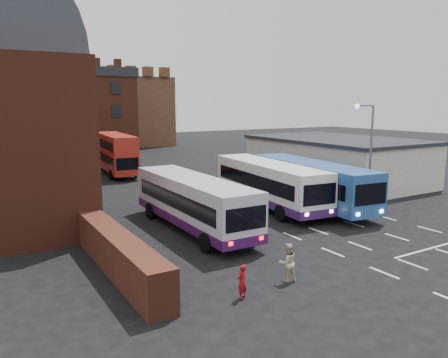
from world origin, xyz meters
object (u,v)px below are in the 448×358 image
street_lamp (368,147)px  bus_red_double (115,153)px  bus_white_inbound (269,181)px  pedestrian_beige (287,262)px  pedestrian_red (242,282)px  bus_white_outbound (193,199)px  bus_blue (311,181)px

street_lamp → bus_red_double: bearing=112.0°
bus_white_inbound → pedestrian_beige: 13.67m
pedestrian_red → pedestrian_beige: pedestrian_beige is taller
bus_white_inbound → pedestrian_red: bus_white_inbound is taller
bus_white_outbound → pedestrian_red: bus_white_outbound is taller
bus_white_inbound → pedestrian_red: 15.55m
bus_red_double → pedestrian_red: bearing=86.4°
bus_white_inbound → street_lamp: 7.30m
pedestrian_beige → street_lamp: bearing=-140.8°
bus_red_double → pedestrian_beige: size_ratio=6.50×
bus_blue → street_lamp: size_ratio=1.64×
bus_red_double → bus_blue: bearing=114.3°
bus_blue → pedestrian_beige: (-10.16, -9.85, -1.11)m
bus_blue → street_lamp: street_lamp is taller
bus_blue → bus_white_outbound: bearing=10.7°
street_lamp → bus_blue: bearing=131.1°
bus_white_inbound → bus_red_double: 21.28m
bus_white_outbound → bus_red_double: bearing=84.5°
bus_white_inbound → pedestrian_red: size_ratio=8.87×
street_lamp → bus_white_inbound: bearing=139.7°
bus_white_inbound → pedestrian_beige: (-7.47, -11.40, -1.09)m
street_lamp → pedestrian_red: street_lamp is taller
bus_white_inbound → street_lamp: (5.20, -4.42, 2.59)m
street_lamp → pedestrian_beige: 14.93m
bus_red_double → bus_white_inbound: bearing=108.7°
pedestrian_red → pedestrian_beige: size_ratio=0.82×
bus_red_double → street_lamp: size_ratio=1.45×
bus_white_inbound → pedestrian_beige: bus_white_inbound is taller
bus_white_outbound → bus_blue: (10.07, 0.82, 0.08)m
bus_white_inbound → bus_blue: size_ratio=0.99×
bus_white_inbound → bus_blue: (2.69, -1.55, 0.02)m
pedestrian_red → bus_white_inbound: bearing=-154.2°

